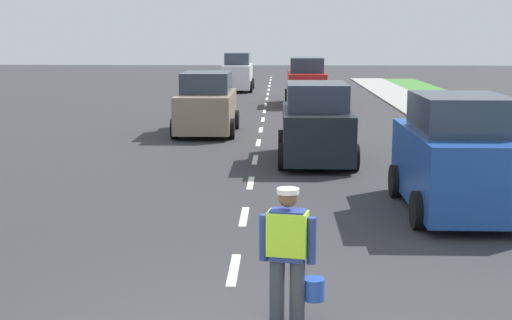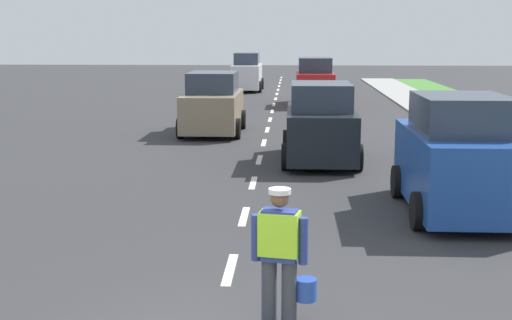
{
  "view_description": "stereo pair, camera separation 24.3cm",
  "coord_description": "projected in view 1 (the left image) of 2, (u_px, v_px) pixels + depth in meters",
  "views": [
    {
      "loc": [
        0.65,
        -7.02,
        3.41
      ],
      "look_at": [
        0.23,
        5.66,
        1.1
      ],
      "focal_mm": 48.89,
      "sensor_mm": 36.0,
      "label": 1
    },
    {
      "loc": [
        0.89,
        -7.01,
        3.41
      ],
      "look_at": [
        0.23,
        5.66,
        1.1
      ],
      "focal_mm": 48.89,
      "sensor_mm": 36.0,
      "label": 2
    }
  ],
  "objects": [
    {
      "name": "lane_center_line",
      "position": [
        265.0,
        108.0,
        32.32
      ],
      "size": [
        0.14,
        46.4,
        0.01
      ],
      "color": "silver",
      "rests_on": "ground"
    },
    {
      "name": "car_oncoming_third",
      "position": [
        238.0,
        73.0,
        41.83
      ],
      "size": [
        1.88,
        4.38,
        2.26
      ],
      "color": "silver",
      "rests_on": "ground"
    },
    {
      "name": "car_outgoing_ahead",
      "position": [
        316.0,
        125.0,
        18.65
      ],
      "size": [
        2.03,
        4.08,
        2.12
      ],
      "color": "black",
      "rests_on": "ground"
    },
    {
      "name": "car_outgoing_far",
      "position": [
        306.0,
        83.0,
        33.47
      ],
      "size": [
        2.01,
        4.29,
        2.28
      ],
      "color": "red",
      "rests_on": "ground"
    },
    {
      "name": "ground_plane",
      "position": [
        263.0,
        119.0,
        28.19
      ],
      "size": [
        96.0,
        96.0,
        0.0
      ],
      "primitive_type": "plane",
      "color": "#333335"
    },
    {
      "name": "car_parked_curbside",
      "position": [
        457.0,
        158.0,
        13.32
      ],
      "size": [
        2.09,
        3.97,
        2.28
      ],
      "color": "#1E4799",
      "rests_on": "ground"
    },
    {
      "name": "car_oncoming_second",
      "position": [
        207.0,
        105.0,
        23.94
      ],
      "size": [
        2.08,
        4.03,
        2.1
      ],
      "color": "gray",
      "rests_on": "ground"
    },
    {
      "name": "road_worker",
      "position": [
        290.0,
        251.0,
        8.08
      ],
      "size": [
        0.77,
        0.36,
        1.67
      ],
      "color": "#383D4C",
      "rests_on": "ground"
    }
  ]
}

